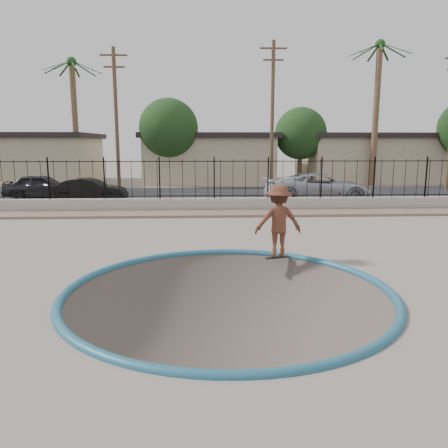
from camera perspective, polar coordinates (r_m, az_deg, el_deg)
ground at (r=22.23m, az=-1.38°, el=-0.42°), size 120.00×120.00×2.20m
bowl_pit at (r=9.37m, az=0.55°, el=-8.89°), size 6.84×6.84×1.80m
coping_ring at (r=9.37m, az=0.55°, el=-8.89°), size 7.04×7.04×0.20m
rock_strip at (r=19.28m, az=-1.19°, el=1.37°), size 42.00×1.60×0.11m
retaining_wall at (r=20.33m, az=-1.28°, el=2.55°), size 42.00×0.45×0.60m
fence at (r=20.20m, az=-1.29°, el=5.92°), size 40.00×0.04×1.80m
street at (r=27.01m, az=-1.65°, el=3.92°), size 90.00×8.00×0.04m
house_west at (r=39.12m, az=-24.73°, el=7.89°), size 11.60×8.60×3.90m
house_center at (r=36.35m, az=-1.97°, el=8.70°), size 10.60×8.60×3.90m
house_east at (r=39.13m, az=19.22°, el=8.26°), size 12.60×8.60×3.90m
palm_mid at (r=35.31m, az=-19.07°, el=15.76°), size 2.30×2.30×9.30m
palm_right at (r=34.46m, az=19.44°, el=16.96°), size 2.30×2.30×10.30m
utility_pole_left at (r=29.38m, az=-13.89°, el=13.31°), size 1.70×0.24×9.00m
utility_pole_mid at (r=29.23m, az=6.32°, el=14.06°), size 1.70×0.24×9.50m
street_tree_left at (r=32.94m, az=-7.25°, el=12.29°), size 4.32×4.32×6.36m
street_tree_mid at (r=34.66m, az=9.97°, el=11.55°), size 3.96×3.96×5.83m
skater at (r=11.80m, az=7.10°, el=-0.04°), size 1.29×0.78×1.94m
skateboard at (r=12.00m, az=7.00°, el=-4.36°), size 0.73×0.40×0.06m
car_a at (r=26.51m, az=-22.65°, el=4.54°), size 4.15×1.85×1.39m
car_b at (r=24.11m, az=-17.16°, el=4.22°), size 3.91×1.55×1.27m
car_c at (r=24.25m, az=10.44°, el=4.56°), size 4.49×2.04×1.27m
car_d at (r=24.20m, az=12.59°, el=4.73°), size 5.55×2.88×1.49m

